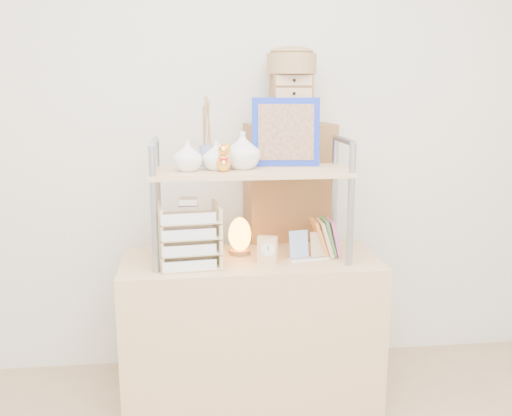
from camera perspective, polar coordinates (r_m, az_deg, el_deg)
The scene contains 10 objects.
room_shell at distance 1.77m, azimuth 2.36°, elevation 16.95°, with size 3.42×3.41×2.61m.
desk at distance 2.82m, azimuth -0.50°, elevation -12.35°, with size 1.20×0.50×0.75m, color tan.
cabinet at distance 3.09m, azimuth 3.26°, elevation -4.19°, with size 0.45×0.24×1.35m, color brown.
hutch at distance 2.60m, azimuth -1.00°, elevation 4.21°, with size 0.90×0.34×0.74m.
letter_tray at distance 2.57m, azimuth -6.70°, elevation -3.09°, with size 0.28×0.26×0.31m.
salt_lamp at distance 2.73m, azimuth -1.65°, elevation -2.76°, with size 0.12×0.11×0.18m.
desk_clock at distance 2.60m, azimuth 1.16°, elevation -4.19°, with size 0.10×0.07×0.13m.
postcard_stand at distance 2.67m, azimuth 5.31°, elevation -4.31°, with size 0.20×0.08×0.14m.
drawer_chest at distance 2.94m, azimuth 3.52°, elevation 10.80°, with size 0.20×0.16×0.25m.
woven_basket at distance 2.95m, azimuth 3.56°, elevation 14.20°, with size 0.25×0.25×0.10m, color olive.
Camera 1 is at (-0.27, -1.35, 1.55)m, focal length 40.00 mm.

